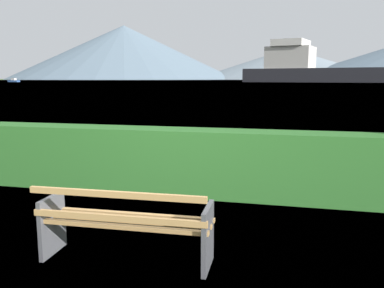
# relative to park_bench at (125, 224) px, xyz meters

# --- Properties ---
(ground_plane) EXTENTS (1400.00, 1400.00, 0.00)m
(ground_plane) POSITION_rel_park_bench_xyz_m (-0.00, 0.06, -0.43)
(ground_plane) COLOR #4C6B33
(water_surface) EXTENTS (620.00, 620.00, 0.00)m
(water_surface) POSITION_rel_park_bench_xyz_m (-0.00, 308.39, -0.43)
(water_surface) COLOR #6B8EA3
(water_surface) RESTS_ON ground_plane
(park_bench) EXTENTS (1.89, 0.62, 0.87)m
(park_bench) POSITION_rel_park_bench_xyz_m (0.00, 0.00, 0.00)
(park_bench) COLOR tan
(park_bench) RESTS_ON ground_plane
(hedge_row) EXTENTS (13.50, 0.67, 1.13)m
(hedge_row) POSITION_rel_park_bench_xyz_m (-0.00, 2.73, 0.13)
(hedge_row) COLOR #2D6B28
(hedge_row) RESTS_ON ground_plane
(cargo_ship_large) EXTENTS (118.73, 49.42, 20.26)m
(cargo_ship_large) POSITION_rel_park_bench_xyz_m (29.57, 195.69, 5.23)
(cargo_ship_large) COLOR #232328
(cargo_ship_large) RESTS_ON water_surface
(sailboat_mid) EXTENTS (3.73, 6.00, 1.18)m
(sailboat_mid) POSITION_rel_park_bench_xyz_m (41.87, 225.91, 0.00)
(sailboat_mid) COLOR silver
(sailboat_mid) RESTS_ON water_surface
(tender_far) EXTENTS (6.54, 3.31, 1.94)m
(tender_far) POSITION_rel_park_bench_xyz_m (-133.42, 175.46, 0.24)
(tender_far) COLOR #335693
(tender_far) RESTS_ON water_surface
(distant_hills) EXTENTS (752.17, 377.58, 74.19)m
(distant_hills) POSITION_rel_park_bench_xyz_m (-6.59, 562.32, 30.80)
(distant_hills) COLOR slate
(distant_hills) RESTS_ON ground_plane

